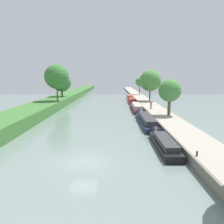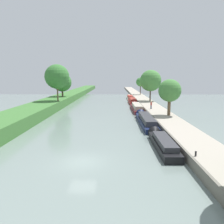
% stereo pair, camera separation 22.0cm
% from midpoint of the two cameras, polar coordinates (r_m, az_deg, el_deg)
% --- Properties ---
extents(ground_plane, '(160.00, 160.00, 0.00)m').
position_cam_midpoint_polar(ground_plane, '(21.61, -7.60, -12.57)').
color(ground_plane, slate).
extents(right_towpath, '(4.41, 260.00, 0.97)m').
position_cam_midpoint_polar(right_towpath, '(23.16, 24.23, -10.54)').
color(right_towpath, '#A89E8E').
rests_on(right_towpath, ground_plane).
extents(stone_quay, '(0.25, 260.00, 1.02)m').
position_cam_midpoint_polar(stone_quay, '(22.33, 18.67, -10.87)').
color(stone_quay, '#6B665B').
rests_on(stone_quay, ground_plane).
extents(narrowboat_black, '(1.82, 10.49, 1.80)m').
position_cam_midpoint_polar(narrowboat_black, '(26.24, 12.70, -7.54)').
color(narrowboat_black, black).
rests_on(narrowboat_black, ground_plane).
extents(narrowboat_navy, '(2.06, 15.26, 2.16)m').
position_cam_midpoint_polar(narrowboat_navy, '(38.44, 8.48, -1.98)').
color(narrowboat_navy, '#141E42').
rests_on(narrowboat_navy, ground_plane).
extents(narrowboat_maroon, '(2.10, 13.94, 2.25)m').
position_cam_midpoint_polar(narrowboat_maroon, '(53.41, 6.12, 1.18)').
color(narrowboat_maroon, maroon).
rests_on(narrowboat_maroon, ground_plane).
extents(narrowboat_red, '(2.11, 11.33, 2.20)m').
position_cam_midpoint_polar(narrowboat_red, '(67.66, 5.06, 2.83)').
color(narrowboat_red, maroon).
rests_on(narrowboat_red, ground_plane).
extents(narrowboat_cream, '(1.92, 10.74, 1.90)m').
position_cam_midpoint_polar(narrowboat_cream, '(79.83, 4.40, 3.76)').
color(narrowboat_cream, beige).
rests_on(narrowboat_cream, ground_plane).
extents(tree_rightbank_midnear, '(4.04, 4.04, 6.53)m').
position_cam_midpoint_polar(tree_rightbank_midnear, '(41.21, 14.45, 5.30)').
color(tree_rightbank_midnear, brown).
rests_on(tree_rightbank_midnear, right_towpath).
extents(tree_rightbank_midfar, '(6.08, 6.08, 8.87)m').
position_cam_midpoint_polar(tree_rightbank_midfar, '(65.09, 9.67, 7.93)').
color(tree_rightbank_midfar, '#4C3828').
rests_on(tree_rightbank_midfar, right_towpath).
extents(tree_rightbank_far, '(3.47, 3.47, 6.63)m').
position_cam_midpoint_polar(tree_rightbank_far, '(88.16, 7.10, 7.64)').
color(tree_rightbank_far, '#4C3828').
rests_on(tree_rightbank_far, right_towpath).
extents(tree_leftbank_downstream, '(5.56, 5.56, 7.01)m').
position_cam_midpoint_polar(tree_leftbank_downstream, '(68.41, -12.88, 7.44)').
color(tree_leftbank_downstream, brown).
rests_on(tree_leftbank_downstream, left_grassy_bank).
extents(tree_leftbank_upstream, '(5.90, 5.90, 8.85)m').
position_cam_midpoint_polar(tree_leftbank_upstream, '(55.93, -14.12, 8.79)').
color(tree_leftbank_upstream, brown).
rests_on(tree_leftbank_upstream, left_grassy_bank).
extents(person_walking, '(0.34, 0.34, 1.66)m').
position_cam_midpoint_polar(person_walking, '(49.16, 9.85, 1.81)').
color(person_walking, '#282D42').
rests_on(person_walking, right_towpath).
extents(mooring_bollard_near, '(0.16, 0.16, 0.45)m').
position_cam_midpoint_polar(mooring_bollard_near, '(21.37, 20.70, -9.95)').
color(mooring_bollard_near, black).
rests_on(mooring_bollard_near, right_towpath).
extents(mooring_bollard_far, '(0.16, 0.16, 0.45)m').
position_cam_midpoint_polar(mooring_bollard_far, '(84.73, 5.31, 4.47)').
color(mooring_bollard_far, black).
rests_on(mooring_bollard_far, right_towpath).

